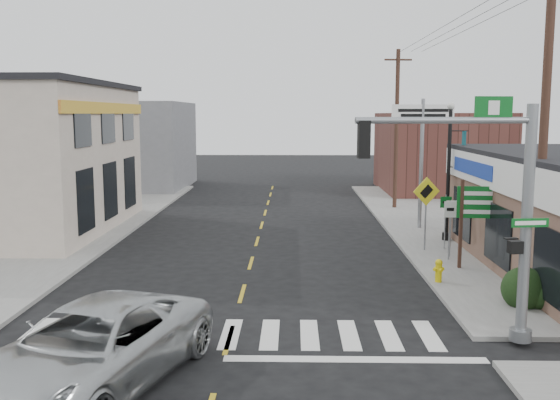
{
  "coord_description": "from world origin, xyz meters",
  "views": [
    {
      "loc": [
        1.58,
        -14.75,
        5.54
      ],
      "look_at": [
        1.16,
        5.01,
        2.8
      ],
      "focal_mm": 40.0,
      "sensor_mm": 36.0,
      "label": 1
    }
  ],
  "objects_px": {
    "guide_sign": "(483,212)",
    "dance_center_sign": "(422,130)",
    "utility_pole_near": "(544,122)",
    "lamp_post": "(450,161)",
    "bare_tree": "(558,165)",
    "traffic_signal_pole": "(498,198)",
    "fire_hydrant": "(439,270)",
    "suv": "(92,348)",
    "utility_pole_far": "(396,127)"
  },
  "relations": [
    {
      "from": "guide_sign",
      "to": "dance_center_sign",
      "type": "height_order",
      "value": "dance_center_sign"
    },
    {
      "from": "bare_tree",
      "to": "traffic_signal_pole",
      "type": "bearing_deg",
      "value": -122.5
    },
    {
      "from": "traffic_signal_pole",
      "to": "fire_hydrant",
      "type": "xyz_separation_m",
      "value": [
        -0.07,
        5.27,
        -3.05
      ]
    },
    {
      "from": "dance_center_sign",
      "to": "suv",
      "type": "bearing_deg",
      "value": -117.85
    },
    {
      "from": "traffic_signal_pole",
      "to": "guide_sign",
      "type": "height_order",
      "value": "traffic_signal_pole"
    },
    {
      "from": "suv",
      "to": "guide_sign",
      "type": "xyz_separation_m",
      "value": [
        10.66,
        9.71,
        1.28
      ]
    },
    {
      "from": "suv",
      "to": "dance_center_sign",
      "type": "height_order",
      "value": "dance_center_sign"
    },
    {
      "from": "bare_tree",
      "to": "utility_pole_near",
      "type": "height_order",
      "value": "utility_pole_near"
    },
    {
      "from": "guide_sign",
      "to": "utility_pole_far",
      "type": "relative_size",
      "value": 0.35
    },
    {
      "from": "fire_hydrant",
      "to": "utility_pole_far",
      "type": "height_order",
      "value": "utility_pole_far"
    },
    {
      "from": "guide_sign",
      "to": "fire_hydrant",
      "type": "relative_size",
      "value": 4.15
    },
    {
      "from": "fire_hydrant",
      "to": "lamp_post",
      "type": "bearing_deg",
      "value": 73.98
    },
    {
      "from": "utility_pole_near",
      "to": "bare_tree",
      "type": "bearing_deg",
      "value": 64.56
    },
    {
      "from": "fire_hydrant",
      "to": "utility_pole_near",
      "type": "distance_m",
      "value": 5.59
    },
    {
      "from": "suv",
      "to": "bare_tree",
      "type": "xyz_separation_m",
      "value": [
        12.76,
        8.75,
        2.99
      ]
    },
    {
      "from": "traffic_signal_pole",
      "to": "utility_pole_far",
      "type": "distance_m",
      "value": 21.69
    },
    {
      "from": "guide_sign",
      "to": "dance_center_sign",
      "type": "bearing_deg",
      "value": 99.61
    },
    {
      "from": "suv",
      "to": "traffic_signal_pole",
      "type": "distance_m",
      "value": 9.59
    },
    {
      "from": "traffic_signal_pole",
      "to": "lamp_post",
      "type": "relative_size",
      "value": 0.99
    },
    {
      "from": "guide_sign",
      "to": "lamp_post",
      "type": "height_order",
      "value": "lamp_post"
    },
    {
      "from": "utility_pole_near",
      "to": "guide_sign",
      "type": "bearing_deg",
      "value": 109.71
    },
    {
      "from": "suv",
      "to": "lamp_post",
      "type": "xyz_separation_m",
      "value": [
        10.72,
        14.67,
        2.68
      ]
    },
    {
      "from": "dance_center_sign",
      "to": "utility_pole_far",
      "type": "relative_size",
      "value": 0.68
    },
    {
      "from": "fire_hydrant",
      "to": "dance_center_sign",
      "type": "bearing_deg",
      "value": 82.22
    },
    {
      "from": "guide_sign",
      "to": "bare_tree",
      "type": "xyz_separation_m",
      "value": [
        2.1,
        -0.96,
        1.71
      ]
    },
    {
      "from": "suv",
      "to": "lamp_post",
      "type": "relative_size",
      "value": 1.05
    },
    {
      "from": "traffic_signal_pole",
      "to": "utility_pole_far",
      "type": "relative_size",
      "value": 0.64
    },
    {
      "from": "lamp_post",
      "to": "utility_pole_near",
      "type": "height_order",
      "value": "utility_pole_near"
    },
    {
      "from": "suv",
      "to": "utility_pole_far",
      "type": "xyz_separation_m",
      "value": [
        9.96,
        24.2,
        3.91
      ]
    },
    {
      "from": "lamp_post",
      "to": "bare_tree",
      "type": "height_order",
      "value": "lamp_post"
    },
    {
      "from": "suv",
      "to": "fire_hydrant",
      "type": "height_order",
      "value": "suv"
    },
    {
      "from": "guide_sign",
      "to": "traffic_signal_pole",
      "type": "bearing_deg",
      "value": -98.87
    },
    {
      "from": "lamp_post",
      "to": "bare_tree",
      "type": "xyz_separation_m",
      "value": [
        2.04,
        -5.92,
        0.31
      ]
    },
    {
      "from": "dance_center_sign",
      "to": "fire_hydrant",
      "type": "bearing_deg",
      "value": -95.82
    },
    {
      "from": "bare_tree",
      "to": "fire_hydrant",
      "type": "bearing_deg",
      "value": -167.14
    },
    {
      "from": "traffic_signal_pole",
      "to": "lamp_post",
      "type": "distance_m",
      "value": 12.24
    },
    {
      "from": "fire_hydrant",
      "to": "bare_tree",
      "type": "height_order",
      "value": "bare_tree"
    },
    {
      "from": "fire_hydrant",
      "to": "suv",
      "type": "bearing_deg",
      "value": -138.18
    },
    {
      "from": "utility_pole_near",
      "to": "suv",
      "type": "bearing_deg",
      "value": -143.12
    },
    {
      "from": "lamp_post",
      "to": "utility_pole_far",
      "type": "relative_size",
      "value": 0.65
    },
    {
      "from": "bare_tree",
      "to": "utility_pole_near",
      "type": "bearing_deg",
      "value": -122.35
    },
    {
      "from": "guide_sign",
      "to": "utility_pole_near",
      "type": "bearing_deg",
      "value": -71.66
    },
    {
      "from": "guide_sign",
      "to": "suv",
      "type": "bearing_deg",
      "value": -132.13
    },
    {
      "from": "suv",
      "to": "utility_pole_far",
      "type": "distance_m",
      "value": 26.46
    },
    {
      "from": "utility_pole_far",
      "to": "utility_pole_near",
      "type": "bearing_deg",
      "value": -91.11
    },
    {
      "from": "guide_sign",
      "to": "fire_hydrant",
      "type": "bearing_deg",
      "value": -129.87
    },
    {
      "from": "traffic_signal_pole",
      "to": "guide_sign",
      "type": "distance_m",
      "value": 7.51
    },
    {
      "from": "guide_sign",
      "to": "utility_pole_far",
      "type": "distance_m",
      "value": 14.74
    },
    {
      "from": "guide_sign",
      "to": "dance_center_sign",
      "type": "distance_m",
      "value": 8.36
    },
    {
      "from": "lamp_post",
      "to": "bare_tree",
      "type": "relative_size",
      "value": 1.24
    }
  ]
}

